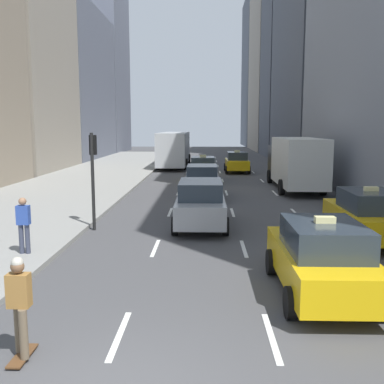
{
  "coord_description": "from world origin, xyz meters",
  "views": [
    {
      "loc": [
        1.38,
        -5.78,
        3.82
      ],
      "look_at": [
        0.89,
        10.52,
        1.43
      ],
      "focal_mm": 42.0,
      "sensor_mm": 36.0,
      "label": 1
    }
  ],
  "objects_px": {
    "sedan_silver_behind": "(201,203)",
    "skateboarder": "(19,303)",
    "taxi_third": "(237,162)",
    "taxi_fourth": "(367,215)",
    "sedan_black_near": "(202,181)",
    "taxi_lead": "(203,169)",
    "box_truck": "(295,162)",
    "pedestrian_mid_block": "(24,223)",
    "city_bus": "(174,148)",
    "traffic_light_pole": "(93,165)",
    "taxi_second": "(321,258)"
  },
  "relations": [
    {
      "from": "taxi_lead",
      "to": "traffic_light_pole",
      "type": "relative_size",
      "value": 1.22
    },
    {
      "from": "taxi_second",
      "to": "pedestrian_mid_block",
      "type": "bearing_deg",
      "value": 161.41
    },
    {
      "from": "city_bus",
      "to": "pedestrian_mid_block",
      "type": "bearing_deg",
      "value": -94.25
    },
    {
      "from": "pedestrian_mid_block",
      "to": "sedan_black_near",
      "type": "bearing_deg",
      "value": 66.07
    },
    {
      "from": "sedan_silver_behind",
      "to": "skateboarder",
      "type": "bearing_deg",
      "value": -105.83
    },
    {
      "from": "city_bus",
      "to": "sedan_black_near",
      "type": "bearing_deg",
      "value": -81.6
    },
    {
      "from": "city_bus",
      "to": "pedestrian_mid_block",
      "type": "relative_size",
      "value": 7.04
    },
    {
      "from": "taxi_fourth",
      "to": "sedan_black_near",
      "type": "height_order",
      "value": "taxi_fourth"
    },
    {
      "from": "sedan_black_near",
      "to": "skateboarder",
      "type": "bearing_deg",
      "value": -99.46
    },
    {
      "from": "pedestrian_mid_block",
      "to": "traffic_light_pole",
      "type": "distance_m",
      "value": 4.13
    },
    {
      "from": "taxi_second",
      "to": "city_bus",
      "type": "relative_size",
      "value": 0.38
    },
    {
      "from": "taxi_third",
      "to": "city_bus",
      "type": "relative_size",
      "value": 0.38
    },
    {
      "from": "city_bus",
      "to": "traffic_light_pole",
      "type": "distance_m",
      "value": 26.78
    },
    {
      "from": "sedan_black_near",
      "to": "skateboarder",
      "type": "distance_m",
      "value": 17.35
    },
    {
      "from": "taxi_fourth",
      "to": "taxi_second",
      "type": "bearing_deg",
      "value": -119.37
    },
    {
      "from": "pedestrian_mid_block",
      "to": "skateboarder",
      "type": "bearing_deg",
      "value": -68.52
    },
    {
      "from": "taxi_fourth",
      "to": "sedan_black_near",
      "type": "distance_m",
      "value": 10.7
    },
    {
      "from": "taxi_third",
      "to": "city_bus",
      "type": "height_order",
      "value": "city_bus"
    },
    {
      "from": "taxi_lead",
      "to": "sedan_black_near",
      "type": "height_order",
      "value": "taxi_lead"
    },
    {
      "from": "pedestrian_mid_block",
      "to": "traffic_light_pole",
      "type": "xyz_separation_m",
      "value": [
        1.13,
        3.74,
        1.34
      ]
    },
    {
      "from": "city_bus",
      "to": "skateboarder",
      "type": "relative_size",
      "value": 6.65
    },
    {
      "from": "sedan_black_near",
      "to": "traffic_light_pole",
      "type": "height_order",
      "value": "traffic_light_pole"
    },
    {
      "from": "taxi_fourth",
      "to": "traffic_light_pole",
      "type": "height_order",
      "value": "traffic_light_pole"
    },
    {
      "from": "taxi_fourth",
      "to": "sedan_black_near",
      "type": "xyz_separation_m",
      "value": [
        -5.6,
        9.12,
        0.02
      ]
    },
    {
      "from": "taxi_second",
      "to": "taxi_third",
      "type": "relative_size",
      "value": 1.0
    },
    {
      "from": "sedan_black_near",
      "to": "pedestrian_mid_block",
      "type": "xyz_separation_m",
      "value": [
        -5.08,
        -11.45,
        0.17
      ]
    },
    {
      "from": "box_truck",
      "to": "taxi_third",
      "type": "bearing_deg",
      "value": 105.13
    },
    {
      "from": "taxi_lead",
      "to": "taxi_second",
      "type": "bearing_deg",
      "value": -82.57
    },
    {
      "from": "sedan_black_near",
      "to": "traffic_light_pole",
      "type": "xyz_separation_m",
      "value": [
        -3.95,
        -7.7,
        1.51
      ]
    },
    {
      "from": "traffic_light_pole",
      "to": "skateboarder",
      "type": "bearing_deg",
      "value": -83.33
    },
    {
      "from": "sedan_silver_behind",
      "to": "box_truck",
      "type": "bearing_deg",
      "value": 61.3
    },
    {
      "from": "taxi_second",
      "to": "traffic_light_pole",
      "type": "relative_size",
      "value": 1.22
    },
    {
      "from": "taxi_second",
      "to": "city_bus",
      "type": "height_order",
      "value": "city_bus"
    },
    {
      "from": "box_truck",
      "to": "skateboarder",
      "type": "relative_size",
      "value": 4.81
    },
    {
      "from": "taxi_second",
      "to": "skateboarder",
      "type": "height_order",
      "value": "taxi_second"
    },
    {
      "from": "box_truck",
      "to": "skateboarder",
      "type": "bearing_deg",
      "value": -112.62
    },
    {
      "from": "box_truck",
      "to": "traffic_light_pole",
      "type": "bearing_deg",
      "value": -131.29
    },
    {
      "from": "taxi_lead",
      "to": "sedan_silver_behind",
      "type": "xyz_separation_m",
      "value": [
        -0.0,
        -14.44,
        0.03
      ]
    },
    {
      "from": "sedan_black_near",
      "to": "sedan_silver_behind",
      "type": "relative_size",
      "value": 0.92
    },
    {
      "from": "sedan_black_near",
      "to": "sedan_silver_behind",
      "type": "distance_m",
      "value": 7.06
    },
    {
      "from": "taxi_fourth",
      "to": "taxi_lead",
      "type": "bearing_deg",
      "value": 108.75
    },
    {
      "from": "taxi_lead",
      "to": "taxi_third",
      "type": "relative_size",
      "value": 1.0
    },
    {
      "from": "sedan_black_near",
      "to": "traffic_light_pole",
      "type": "relative_size",
      "value": 1.23
    },
    {
      "from": "taxi_third",
      "to": "traffic_light_pole",
      "type": "bearing_deg",
      "value": -107.64
    },
    {
      "from": "city_bus",
      "to": "taxi_fourth",
      "type": "bearing_deg",
      "value": -73.37
    },
    {
      "from": "sedan_black_near",
      "to": "pedestrian_mid_block",
      "type": "height_order",
      "value": "pedestrian_mid_block"
    },
    {
      "from": "taxi_third",
      "to": "taxi_fourth",
      "type": "height_order",
      "value": "same"
    },
    {
      "from": "taxi_second",
      "to": "city_bus",
      "type": "bearing_deg",
      "value": 99.61
    },
    {
      "from": "sedan_silver_behind",
      "to": "traffic_light_pole",
      "type": "distance_m",
      "value": 4.27
    },
    {
      "from": "skateboarder",
      "to": "pedestrian_mid_block",
      "type": "distance_m",
      "value": 6.09
    }
  ]
}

